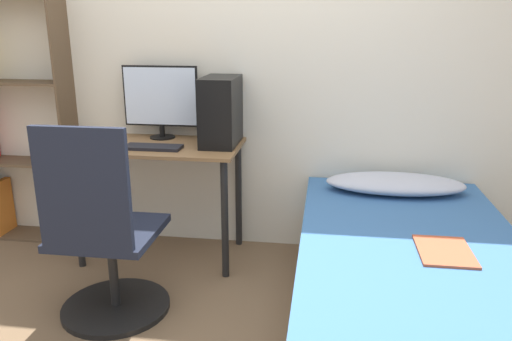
{
  "coord_description": "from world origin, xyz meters",
  "views": [
    {
      "loc": [
        0.53,
        -1.9,
        1.53
      ],
      "look_at": [
        0.16,
        0.68,
        0.75
      ],
      "focal_mm": 35.0,
      "sensor_mm": 36.0,
      "label": 1
    }
  ],
  "objects": [
    {
      "name": "pillow",
      "position": [
        0.97,
        1.12,
        0.57
      ],
      "size": [
        0.85,
        0.36,
        0.11
      ],
      "color": "#B2B7C6",
      "rests_on": "bed"
    },
    {
      "name": "wall_back",
      "position": [
        0.0,
        1.41,
        1.25
      ],
      "size": [
        8.0,
        0.05,
        2.5
      ],
      "color": "silver",
      "rests_on": "ground_plane"
    },
    {
      "name": "monitor",
      "position": [
        -0.56,
        1.28,
        1.04
      ],
      "size": [
        0.51,
        0.17,
        0.48
      ],
      "color": "black",
      "rests_on": "desk"
    },
    {
      "name": "bookshelf",
      "position": [
        -1.73,
        1.26,
        0.81
      ],
      "size": [
        0.75,
        0.24,
        1.71
      ],
      "color": "brown",
      "rests_on": "ground_plane"
    },
    {
      "name": "pc_tower",
      "position": [
        -0.13,
        1.16,
        0.99
      ],
      "size": [
        0.22,
        0.4,
        0.43
      ],
      "color": "black",
      "rests_on": "desk"
    },
    {
      "name": "office_chair",
      "position": [
        -0.58,
        0.32,
        0.4
      ],
      "size": [
        0.59,
        0.59,
        1.08
      ],
      "color": "black",
      "rests_on": "ground_plane"
    },
    {
      "name": "magazine",
      "position": [
        1.09,
        0.28,
        0.52
      ],
      "size": [
        0.24,
        0.32,
        0.01
      ],
      "color": "#B24C2D",
      "rests_on": "bed"
    },
    {
      "name": "desk",
      "position": [
        -0.53,
        1.09,
        0.65
      ],
      "size": [
        1.05,
        0.58,
        0.77
      ],
      "color": "brown",
      "rests_on": "ground_plane"
    },
    {
      "name": "keyboard",
      "position": [
        -0.52,
        0.98,
        0.78
      ],
      "size": [
        0.36,
        0.14,
        0.02
      ],
      "color": "black",
      "rests_on": "desk"
    },
    {
      "name": "bed",
      "position": [
        0.97,
        0.39,
        0.25
      ],
      "size": [
        1.11,
        1.98,
        0.52
      ],
      "color": "#4C3D2D",
      "rests_on": "ground_plane"
    }
  ]
}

